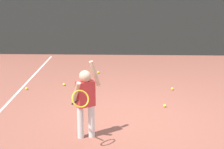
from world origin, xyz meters
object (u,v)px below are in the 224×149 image
(tennis_player, at_px, (85,98))
(tennis_ball_4, at_px, (27,89))
(tennis_ball_2, at_px, (98,72))
(tennis_ball_0, at_px, (165,106))
(tennis_ball_1, at_px, (64,85))
(tennis_ball_3, at_px, (172,89))

(tennis_player, height_order, tennis_ball_4, tennis_player)
(tennis_player, xyz_separation_m, tennis_ball_2, (-0.08, 4.16, -0.69))
(tennis_player, xyz_separation_m, tennis_ball_0, (1.54, 1.50, -0.69))
(tennis_player, relative_size, tennis_ball_1, 20.46)
(tennis_ball_0, height_order, tennis_ball_2, same)
(tennis_ball_1, relative_size, tennis_ball_3, 1.00)
(tennis_player, distance_m, tennis_ball_3, 3.34)
(tennis_ball_0, xyz_separation_m, tennis_ball_1, (-2.43, 1.45, 0.00))
(tennis_ball_0, bearing_deg, tennis_ball_4, 161.80)
(tennis_player, bearing_deg, tennis_ball_2, 59.83)
(tennis_ball_2, relative_size, tennis_ball_4, 1.00)
(tennis_ball_1, xyz_separation_m, tennis_ball_3, (2.76, -0.27, 0.00))
(tennis_ball_0, bearing_deg, tennis_ball_3, 74.40)
(tennis_ball_0, xyz_separation_m, tennis_ball_4, (-3.31, 1.09, 0.00))
(tennis_ball_1, relative_size, tennis_ball_4, 1.00)
(tennis_ball_1, relative_size, tennis_ball_2, 1.00)
(tennis_ball_3, relative_size, tennis_ball_4, 1.00)
(tennis_player, bearing_deg, tennis_ball_0, 12.90)
(tennis_ball_2, distance_m, tennis_ball_4, 2.31)
(tennis_ball_0, xyz_separation_m, tennis_ball_2, (-1.63, 2.66, 0.00))
(tennis_ball_3, bearing_deg, tennis_player, -124.94)
(tennis_player, relative_size, tennis_ball_0, 20.46)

